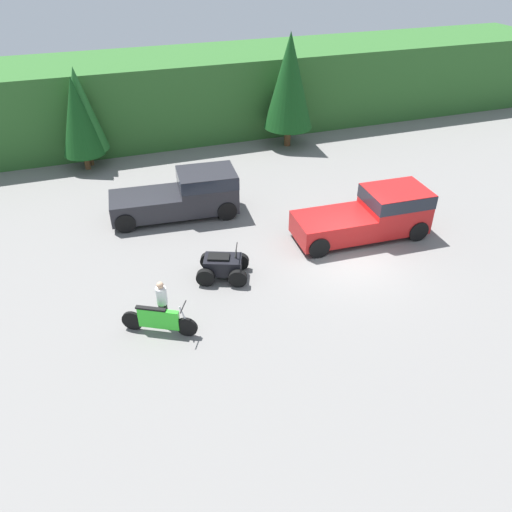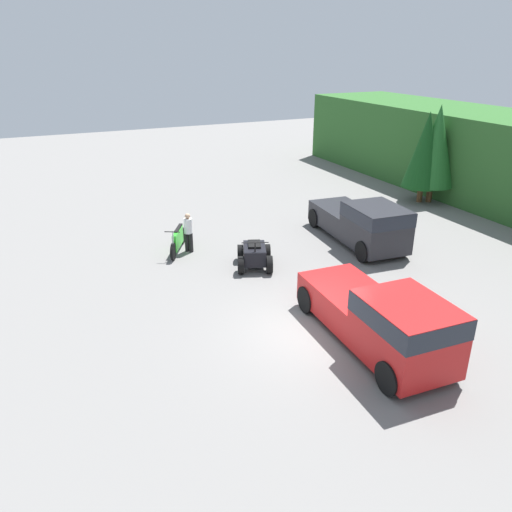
{
  "view_description": "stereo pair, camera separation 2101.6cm",
  "coord_description": "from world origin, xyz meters",
  "px_view_note": "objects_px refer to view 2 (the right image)",
  "views": [
    {
      "loc": [
        -8.67,
        -13.92,
        10.82
      ],
      "look_at": [
        -3.84,
        -0.05,
        0.95
      ],
      "focal_mm": 35.0,
      "sensor_mm": 36.0,
      "label": 1
    },
    {
      "loc": [
        10.87,
        -6.77,
        7.84
      ],
      "look_at": [
        -3.84,
        -0.05,
        0.95
      ],
      "focal_mm": 35.0,
      "sensor_mm": 36.0,
      "label": 2
    }
  ],
  "objects_px": {
    "pickup_truck_red": "(384,318)",
    "rider_person": "(188,231)",
    "pickup_truck_second": "(363,222)",
    "quad_atv": "(254,255)",
    "dirt_bike": "(178,240)"
  },
  "relations": [
    {
      "from": "pickup_truck_red",
      "to": "rider_person",
      "type": "bearing_deg",
      "value": -161.14
    },
    {
      "from": "pickup_truck_red",
      "to": "pickup_truck_second",
      "type": "xyz_separation_m",
      "value": [
        -6.77,
        4.22,
        -0.0
      ]
    },
    {
      "from": "quad_atv",
      "to": "pickup_truck_second",
      "type": "bearing_deg",
      "value": 113.68
    },
    {
      "from": "pickup_truck_second",
      "to": "quad_atv",
      "type": "bearing_deg",
      "value": -83.25
    },
    {
      "from": "dirt_bike",
      "to": "rider_person",
      "type": "height_order",
      "value": "rider_person"
    },
    {
      "from": "rider_person",
      "to": "quad_atv",
      "type": "bearing_deg",
      "value": 79.22
    },
    {
      "from": "pickup_truck_second",
      "to": "pickup_truck_red",
      "type": "bearing_deg",
      "value": -27.0
    },
    {
      "from": "pickup_truck_red",
      "to": "quad_atv",
      "type": "xyz_separation_m",
      "value": [
        -6.61,
        -0.84,
        -0.55
      ]
    },
    {
      "from": "quad_atv",
      "to": "pickup_truck_red",
      "type": "bearing_deg",
      "value": 29.06
    },
    {
      "from": "pickup_truck_second",
      "to": "dirt_bike",
      "type": "height_order",
      "value": "pickup_truck_second"
    },
    {
      "from": "pickup_truck_second",
      "to": "dirt_bike",
      "type": "relative_size",
      "value": 2.52
    },
    {
      "from": "rider_person",
      "to": "pickup_truck_red",
      "type": "bearing_deg",
      "value": 59.46
    },
    {
      "from": "pickup_truck_red",
      "to": "dirt_bike",
      "type": "xyz_separation_m",
      "value": [
        -9.32,
        -3.04,
        -0.53
      ]
    },
    {
      "from": "pickup_truck_red",
      "to": "pickup_truck_second",
      "type": "height_order",
      "value": "same"
    },
    {
      "from": "pickup_truck_second",
      "to": "dirt_bike",
      "type": "distance_m",
      "value": 7.71
    }
  ]
}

